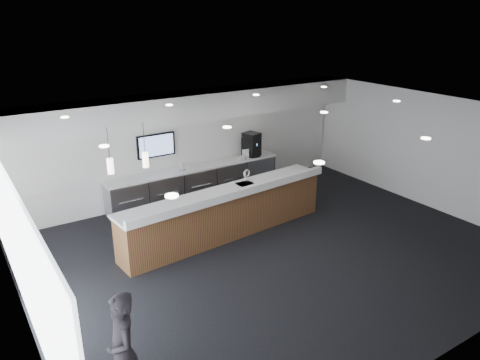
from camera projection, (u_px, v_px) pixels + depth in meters
ground at (275, 252)px, 10.26m from camera, size 10.00×10.00×0.00m
ceiling at (279, 118)px, 9.22m from camera, size 10.00×8.00×0.02m
back_wall at (189, 144)px, 12.88m from camera, size 10.00×0.02×3.00m
left_wall at (17, 253)px, 7.18m from camera, size 0.02×8.00×3.00m
right_wall at (428, 151)px, 12.30m from camera, size 0.02×8.00×3.00m
soffit_bulkhead at (195, 106)px, 12.13m from camera, size 10.00×0.90×0.70m
alcove_panel at (189, 141)px, 12.82m from camera, size 9.80×0.06×1.40m
window_blinds_wall at (20, 252)px, 7.20m from camera, size 0.04×7.36×2.55m
back_credenza at (196, 183)px, 12.95m from camera, size 5.06×0.66×0.95m
wall_tv at (156, 145)px, 12.24m from camera, size 1.05×0.08×0.62m
pendant_left at (152, 164)px, 8.88m from camera, size 0.12×0.12×0.30m
pendant_right at (116, 171)px, 8.52m from camera, size 0.12×0.12×0.30m
ceiling_can_lights at (279, 119)px, 9.23m from camera, size 7.00×5.00×0.02m
service_counter at (226, 212)px, 10.84m from camera, size 5.38×1.31×1.49m
coffee_machine at (251, 144)px, 13.62m from camera, size 0.49×0.57×0.69m
info_sign_left at (183, 166)px, 12.48m from camera, size 0.16×0.07×0.22m
info_sign_right at (246, 154)px, 13.46m from camera, size 0.20×0.06×0.26m
lounge_guest at (123, 351)px, 6.07m from camera, size 0.45×0.64×1.68m
cup_0 at (255, 155)px, 13.63m from camera, size 0.11×0.11×0.10m
cup_1 at (251, 156)px, 13.56m from camera, size 0.16×0.16×0.10m
cup_2 at (247, 156)px, 13.49m from camera, size 0.14×0.14×0.10m
cup_3 at (243, 157)px, 13.42m from camera, size 0.14×0.14×0.10m
cup_4 at (239, 158)px, 13.35m from camera, size 0.15×0.15×0.10m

